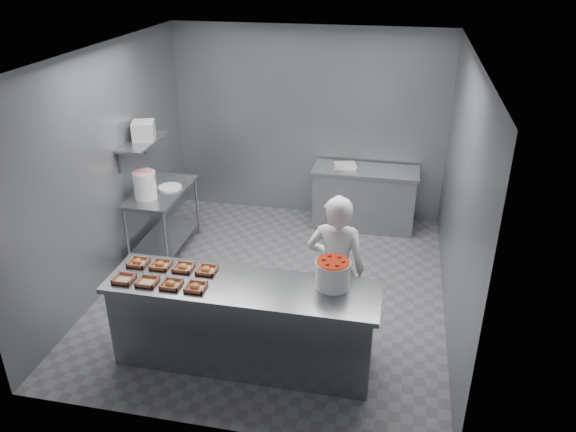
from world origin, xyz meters
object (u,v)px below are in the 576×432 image
object	(u,v)px
prep_table	(163,212)
tray_0	(124,279)
tray_6	(183,267)
tray_1	(147,281)
tray_7	(207,270)
tray_5	(160,265)
tray_4	(138,262)
appliance	(143,130)
tray_2	(171,284)
glaze_bucket	(145,184)
service_counter	(244,324)
back_counter	(364,198)
tray_3	(195,287)
strawberry_tub	(333,273)
worker	(336,269)

from	to	relation	value
prep_table	tray_0	distance (m)	2.20
tray_0	tray_6	distance (m)	0.57
tray_1	tray_7	world-z (taller)	tray_7
tray_5	tray_7	xyz separation A→B (m)	(0.48, 0.00, 0.00)
tray_4	appliance	xyz separation A→B (m)	(-0.70, 1.84, 0.76)
prep_table	tray_7	size ratio (longest dim) A/B	6.40
tray_2	glaze_bucket	world-z (taller)	glaze_bucket
service_counter	back_counter	size ratio (longest dim) A/B	1.73
appliance	tray_1	bearing A→B (deg)	-84.93
tray_2	service_counter	bearing A→B (deg)	13.57
tray_2	tray_6	distance (m)	0.31
tray_0	tray_1	world-z (taller)	same
tray_6	appliance	world-z (taller)	appliance
tray_1	tray_3	world-z (taller)	tray_3
tray_3	strawberry_tub	size ratio (longest dim) A/B	0.57
prep_table	tray_4	distance (m)	1.90
tray_1	back_counter	bearing A→B (deg)	62.42
tray_2	tray_7	distance (m)	0.39
tray_7	strawberry_tub	bearing A→B (deg)	-0.23
prep_table	appliance	bearing A→B (deg)	163.70
back_counter	tray_4	xyz separation A→B (m)	(-2.02, -3.10, 0.47)
tray_5	tray_7	world-z (taller)	same
tray_4	tray_5	bearing A→B (deg)	0.00
tray_2	appliance	world-z (taller)	appliance
tray_1	tray_3	size ratio (longest dim) A/B	1.00
prep_table	tray_1	distance (m)	2.27
tray_1	strawberry_tub	world-z (taller)	strawberry_tub
tray_5	tray_3	bearing A→B (deg)	-32.84
appliance	prep_table	bearing A→B (deg)	-34.84
service_counter	tray_1	size ratio (longest dim) A/B	13.88
tray_3	strawberry_tub	xyz separation A→B (m)	(1.23, 0.30, 0.12)
service_counter	tray_1	xyz separation A→B (m)	(-0.88, -0.15, 0.47)
tray_0	worker	size ratio (longest dim) A/B	0.12
tray_1	glaze_bucket	size ratio (longest dim) A/B	0.44
back_counter	tray_3	xyz separation A→B (m)	(-1.30, -3.40, 0.47)
tray_1	tray_2	distance (m)	0.24
tray_5	strawberry_tub	size ratio (longest dim) A/B	0.57
tray_7	glaze_bucket	size ratio (longest dim) A/B	0.44
service_counter	prep_table	size ratio (longest dim) A/B	2.17
prep_table	glaze_bucket	xyz separation A→B (m)	(-0.08, -0.27, 0.49)
tray_1	tray_5	world-z (taller)	tray_5
tray_4	tray_5	xyz separation A→B (m)	(0.24, 0.00, 0.00)
tray_1	tray_6	bearing A→B (deg)	52.58
worker	glaze_bucket	bearing A→B (deg)	-20.75
prep_table	tray_1	size ratio (longest dim) A/B	6.40
service_counter	tray_0	bearing A→B (deg)	-172.12
tray_6	prep_table	bearing A→B (deg)	119.33
strawberry_tub	glaze_bucket	xyz separation A→B (m)	(-2.56, 1.53, 0.04)
tray_2	glaze_bucket	bearing A→B (deg)	120.59
service_counter	tray_1	bearing A→B (deg)	-170.00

